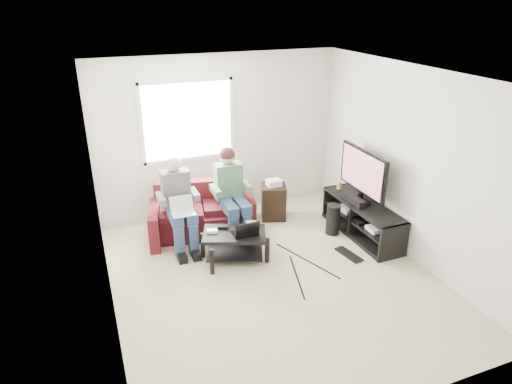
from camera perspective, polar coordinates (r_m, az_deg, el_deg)
floor at (r=6.08m, az=2.12°, el=-10.60°), size 4.50×4.50×0.00m
ceiling at (r=5.10m, az=2.57°, el=14.34°), size 4.50×4.50×0.00m
wall_back at (r=7.46m, az=-4.66°, el=7.00°), size 4.50×0.00×4.50m
wall_front at (r=3.77m, az=16.44°, el=-11.71°), size 4.50×0.00×4.50m
wall_left at (r=5.07m, az=-18.91°, el=-2.49°), size 0.00×4.50×4.50m
wall_right at (r=6.48m, az=18.78°, el=3.22°), size 0.00×4.50×4.50m
window at (r=7.24m, az=-8.52°, el=8.78°), size 1.48×0.04×1.28m
sofa at (r=7.08m, az=-6.73°, el=-2.79°), size 1.78×1.02×0.76m
person_left at (r=6.59m, az=-9.66°, el=-1.02°), size 0.40×0.71×1.31m
person_right at (r=6.77m, az=-3.12°, el=0.52°), size 0.40×0.71×1.35m
laptop_silver at (r=6.37m, az=-9.12°, el=-2.20°), size 0.36×0.29×0.24m
coffee_table at (r=6.30m, az=-2.71°, el=-5.99°), size 0.98×0.78×0.42m
laptop_black at (r=6.16m, az=-1.45°, el=-4.25°), size 0.41×0.35×0.24m
controller_a at (r=6.27m, az=-5.52°, el=-4.87°), size 0.16×0.13×0.04m
controller_b at (r=6.36m, az=-4.12°, el=-4.36°), size 0.16×0.14×0.04m
controller_c at (r=6.45m, az=-0.64°, el=-3.88°), size 0.16×0.14×0.04m
tv_stand at (r=7.14m, az=13.10°, el=-3.54°), size 0.49×1.59×0.53m
tv at (r=6.92m, az=13.19°, el=2.36°), size 0.12×1.10×0.81m
soundbar at (r=7.01m, az=12.09°, el=-0.88°), size 0.12×0.50×0.10m
drink_cup at (r=7.45m, az=10.37°, el=0.83°), size 0.08×0.08×0.12m
console_white at (r=6.83m, az=15.01°, el=-4.39°), size 0.30×0.22×0.06m
console_grey at (r=7.33m, az=11.87°, el=-1.98°), size 0.34×0.26×0.08m
console_black at (r=7.07m, az=13.38°, el=-3.14°), size 0.38×0.30×0.07m
subwoofer at (r=7.09m, az=9.60°, el=-3.40°), size 0.21×0.21×0.48m
keyboard_floor at (r=6.67m, az=11.51°, el=-7.66°), size 0.23×0.48×0.03m
end_table at (r=7.47m, az=2.21°, el=-1.11°), size 0.39×0.39×0.67m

